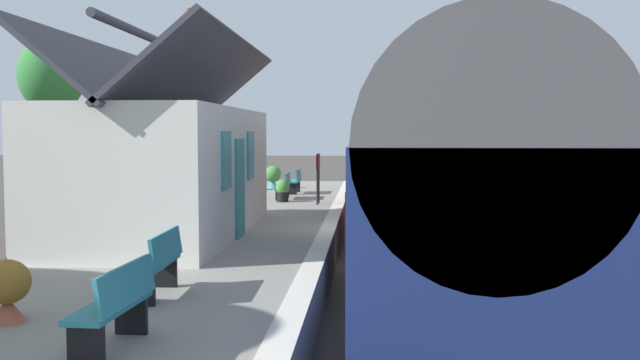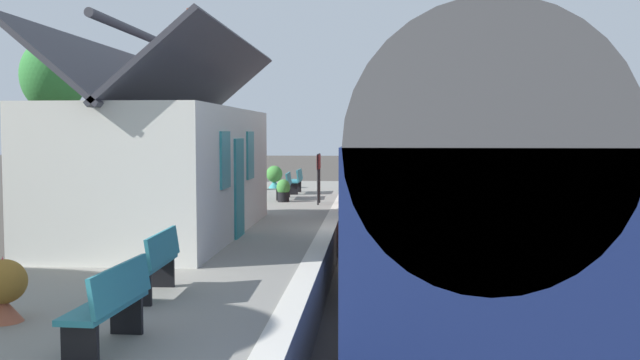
{
  "view_description": "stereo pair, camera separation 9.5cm",
  "coord_description": "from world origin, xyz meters",
  "px_view_note": "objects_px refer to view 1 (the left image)",
  "views": [
    {
      "loc": [
        -16.38,
        0.25,
        3.13
      ],
      "look_at": [
        1.82,
        1.5,
        1.91
      ],
      "focal_mm": 39.71,
      "sensor_mm": 36.0,
      "label": 1
    },
    {
      "loc": [
        -16.38,
        0.15,
        3.13
      ],
      "look_at": [
        1.82,
        1.5,
        1.91
      ],
      "focal_mm": 39.71,
      "sensor_mm": 36.0,
      "label": 2
    }
  ],
  "objects_px": {
    "train": "(419,173)",
    "planter_bench_left": "(283,190)",
    "bench_platform_end": "(158,262)",
    "tree_far_right": "(51,77)",
    "station_building": "(167,165)",
    "planter_edge_far": "(242,177)",
    "planter_under_sign": "(273,176)",
    "bench_by_lamp": "(284,185)",
    "bench_near_building": "(116,304)",
    "bench_mid_platform": "(295,180)",
    "planter_by_door": "(7,290)",
    "station_sign_board": "(318,166)"
  },
  "relations": [
    {
      "from": "train",
      "to": "planter_bench_left",
      "type": "xyz_separation_m",
      "value": [
        6.3,
        3.9,
        -0.93
      ]
    },
    {
      "from": "bench_platform_end",
      "to": "tree_far_right",
      "type": "bearing_deg",
      "value": 27.95
    },
    {
      "from": "station_building",
      "to": "train",
      "type": "bearing_deg",
      "value": -78.57
    },
    {
      "from": "planter_edge_far",
      "to": "planter_under_sign",
      "type": "xyz_separation_m",
      "value": [
        0.99,
        -1.08,
        -0.03
      ]
    },
    {
      "from": "station_building",
      "to": "planter_bench_left",
      "type": "xyz_separation_m",
      "value": [
        7.42,
        -1.62,
        -1.14
      ]
    },
    {
      "from": "planter_under_sign",
      "to": "planter_bench_left",
      "type": "bearing_deg",
      "value": -169.15
    },
    {
      "from": "bench_by_lamp",
      "to": "planter_under_sign",
      "type": "distance_m",
      "value": 4.7
    },
    {
      "from": "bench_near_building",
      "to": "train",
      "type": "bearing_deg",
      "value": -21.82
    },
    {
      "from": "bench_mid_platform",
      "to": "planter_bench_left",
      "type": "distance_m",
      "value": 3.21
    },
    {
      "from": "bench_by_lamp",
      "to": "bench_near_building",
      "type": "distance_m",
      "value": 16.58
    },
    {
      "from": "bench_near_building",
      "to": "bench_mid_platform",
      "type": "relative_size",
      "value": 1.01
    },
    {
      "from": "planter_by_door",
      "to": "planter_under_sign",
      "type": "xyz_separation_m",
      "value": [
        20.22,
        -0.39,
        0.09
      ]
    },
    {
      "from": "planter_edge_far",
      "to": "planter_bench_left",
      "type": "bearing_deg",
      "value": -154.92
    },
    {
      "from": "planter_under_sign",
      "to": "station_sign_board",
      "type": "bearing_deg",
      "value": -159.93
    },
    {
      "from": "bench_by_lamp",
      "to": "planter_bench_left",
      "type": "relative_size",
      "value": 1.94
    },
    {
      "from": "bench_platform_end",
      "to": "bench_mid_platform",
      "type": "bearing_deg",
      "value": -0.6
    },
    {
      "from": "planter_bench_left",
      "to": "tree_far_right",
      "type": "distance_m",
      "value": 13.1
    },
    {
      "from": "station_building",
      "to": "bench_by_lamp",
      "type": "bearing_deg",
      "value": -10.47
    },
    {
      "from": "station_building",
      "to": "planter_by_door",
      "type": "bearing_deg",
      "value": -178.74
    },
    {
      "from": "train",
      "to": "planter_edge_far",
      "type": "distance_m",
      "value": 12.49
    },
    {
      "from": "bench_mid_platform",
      "to": "tree_far_right",
      "type": "height_order",
      "value": "tree_far_right"
    },
    {
      "from": "bench_platform_end",
      "to": "planter_bench_left",
      "type": "height_order",
      "value": "bench_platform_end"
    },
    {
      "from": "bench_platform_end",
      "to": "station_sign_board",
      "type": "relative_size",
      "value": 0.9
    },
    {
      "from": "bench_mid_platform",
      "to": "station_building",
      "type": "bearing_deg",
      "value": 170.92
    },
    {
      "from": "bench_by_lamp",
      "to": "planter_edge_far",
      "type": "relative_size",
      "value": 1.53
    },
    {
      "from": "bench_platform_end",
      "to": "bench_near_building",
      "type": "distance_m",
      "value": 2.39
    },
    {
      "from": "station_building",
      "to": "planter_under_sign",
      "type": "xyz_separation_m",
      "value": [
        13.01,
        -0.55,
        -1.03
      ]
    },
    {
      "from": "train",
      "to": "station_building",
      "type": "distance_m",
      "value": 5.64
    },
    {
      "from": "bench_near_building",
      "to": "planter_by_door",
      "type": "distance_m",
      "value": 1.9
    },
    {
      "from": "bench_platform_end",
      "to": "planter_under_sign",
      "type": "height_order",
      "value": "planter_under_sign"
    },
    {
      "from": "bench_near_building",
      "to": "planter_by_door",
      "type": "relative_size",
      "value": 1.82
    },
    {
      "from": "bench_by_lamp",
      "to": "station_building",
      "type": "bearing_deg",
      "value": 169.53
    },
    {
      "from": "bench_by_lamp",
      "to": "tree_far_right",
      "type": "xyz_separation_m",
      "value": [
        5.53,
        10.5,
        4.07
      ]
    },
    {
      "from": "planter_under_sign",
      "to": "station_sign_board",
      "type": "distance_m",
      "value": 6.61
    },
    {
      "from": "train",
      "to": "planter_by_door",
      "type": "bearing_deg",
      "value": 147.22
    },
    {
      "from": "station_building",
      "to": "planter_under_sign",
      "type": "relative_size",
      "value": 8.79
    },
    {
      "from": "bench_mid_platform",
      "to": "tree_far_right",
      "type": "relative_size",
      "value": 0.2
    },
    {
      "from": "bench_by_lamp",
      "to": "planter_bench_left",
      "type": "xyz_separation_m",
      "value": [
        -1.0,
        -0.06,
        -0.1
      ]
    },
    {
      "from": "station_building",
      "to": "planter_under_sign",
      "type": "height_order",
      "value": "station_building"
    },
    {
      "from": "station_sign_board",
      "to": "tree_far_right",
      "type": "bearing_deg",
      "value": 58.8
    },
    {
      "from": "train",
      "to": "bench_mid_platform",
      "type": "bearing_deg",
      "value": 21.92
    },
    {
      "from": "station_building",
      "to": "planter_edge_far",
      "type": "distance_m",
      "value": 12.07
    },
    {
      "from": "planter_bench_left",
      "to": "planter_by_door",
      "type": "bearing_deg",
      "value": 174.3
    },
    {
      "from": "tree_far_right",
      "to": "planter_under_sign",
      "type": "bearing_deg",
      "value": -95.65
    },
    {
      "from": "station_building",
      "to": "bench_platform_end",
      "type": "xyz_separation_m",
      "value": [
        -5.79,
        -1.53,
        -1.04
      ]
    },
    {
      "from": "bench_mid_platform",
      "to": "planter_under_sign",
      "type": "relative_size",
      "value": 1.51
    },
    {
      "from": "planter_bench_left",
      "to": "planter_by_door",
      "type": "xyz_separation_m",
      "value": [
        -14.63,
        1.46,
        0.01
      ]
    },
    {
      "from": "bench_mid_platform",
      "to": "tree_far_right",
      "type": "xyz_separation_m",
      "value": [
        3.33,
        10.64,
        4.07
      ]
    },
    {
      "from": "train",
      "to": "planter_bench_left",
      "type": "height_order",
      "value": "train"
    },
    {
      "from": "station_building",
      "to": "bench_near_building",
      "type": "height_order",
      "value": "station_building"
    }
  ]
}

